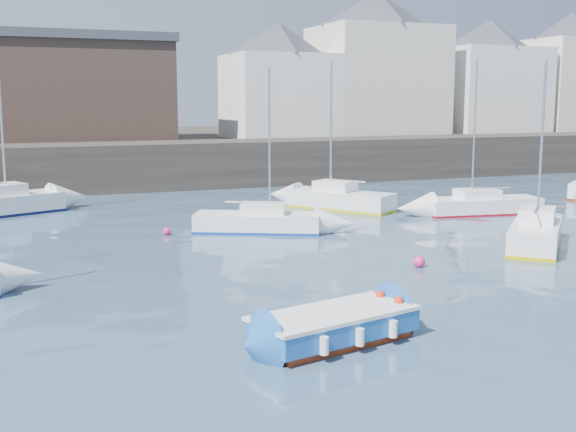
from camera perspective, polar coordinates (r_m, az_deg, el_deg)
name	(u,v)px	position (r m, az deg, el deg)	size (l,w,h in m)	color
water	(488,362)	(16.92, 15.53, -11.07)	(220.00, 220.00, 0.00)	#2D4760
quay_wall	(160,165)	(48.73, -10.09, 3.99)	(90.00, 5.00, 3.00)	#28231E
land_strip	(118,150)	(66.42, -13.27, 5.13)	(90.00, 32.00, 2.80)	#28231E
bldg_east_a	(377,63)	(62.23, 7.04, 11.88)	(13.36, 13.36, 11.80)	beige
bldg_east_b	(489,76)	(67.75, 15.56, 10.59)	(11.88, 11.88, 9.95)	white
bldg_east_c	(568,72)	(73.53, 21.27, 10.56)	(11.14, 11.14, 10.95)	beige
bldg_east_d	(279,80)	(57.93, -0.71, 10.72)	(11.14, 11.14, 8.95)	white
warehouse	(53,88)	(55.68, -18.10, 9.58)	(16.40, 10.40, 7.60)	#3D2D26
blue_dinghy	(334,325)	(17.47, 3.64, -8.60)	(4.38, 2.63, 0.78)	maroon
sailboat_b	(258,221)	(31.83, -2.37, -0.43)	(5.76, 4.07, 7.15)	white
sailboat_c	(536,233)	(30.17, 19.00, -1.28)	(5.11, 5.18, 7.26)	white
sailboat_d	(481,205)	(38.18, 15.03, 0.86)	(6.21, 2.82, 7.64)	white
sailboat_f	(339,199)	(38.62, 4.06, 1.36)	(4.87, 5.99, 7.71)	white
buoy_near	(339,336)	(18.10, 4.05, -9.41)	(0.40, 0.40, 0.40)	#FF217F
buoy_mid	(419,267)	(25.61, 10.32, -3.99)	(0.42, 0.42, 0.42)	#FF217F
buoy_far	(167,235)	(31.58, -9.55, -1.48)	(0.34, 0.34, 0.34)	#FF217F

